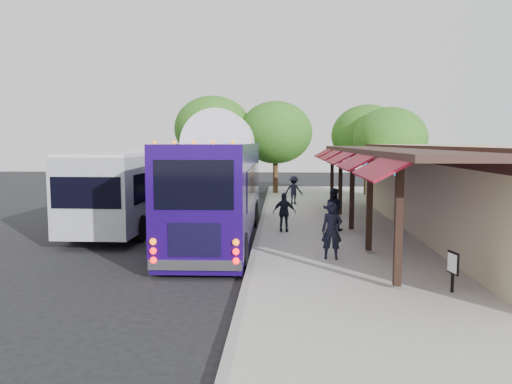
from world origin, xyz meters
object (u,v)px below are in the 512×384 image
(ped_a, at_px, (332,231))
(ped_b, at_px, (333,209))
(coach_bus, at_px, (220,184))
(ped_c, at_px, (284,212))
(ped_d, at_px, (294,190))
(sign_board, at_px, (453,265))
(city_bus, at_px, (140,184))

(ped_a, xyz_separation_m, ped_b, (0.54, 5.03, -0.01))
(ped_b, bearing_deg, coach_bus, 29.93)
(ped_c, relative_size, ped_d, 0.97)
(ped_b, distance_m, ped_d, 8.64)
(ped_c, xyz_separation_m, ped_d, (0.60, 9.00, 0.03))
(coach_bus, xyz_separation_m, ped_d, (3.11, 9.55, -1.16))
(coach_bus, relative_size, sign_board, 12.53)
(ped_d, bearing_deg, ped_c, 103.23)
(city_bus, height_order, ped_c, city_bus)
(city_bus, xyz_separation_m, ped_a, (8.00, -7.28, -0.80))
(ped_b, distance_m, sign_board, 8.57)
(ped_b, relative_size, sign_board, 1.75)
(city_bus, height_order, ped_a, city_bus)
(ped_d, relative_size, sign_board, 1.64)
(coach_bus, height_order, ped_d, coach_bus)
(ped_a, distance_m, ped_c, 4.77)
(ped_a, bearing_deg, ped_b, 87.16)
(coach_bus, bearing_deg, ped_a, -46.10)
(city_bus, xyz_separation_m, ped_d, (7.17, 6.27, -0.87))
(coach_bus, relative_size, city_bus, 1.00)
(coach_bus, height_order, sign_board, coach_bus)
(coach_bus, relative_size, ped_d, 7.66)
(city_bus, distance_m, ped_a, 10.85)
(ped_b, relative_size, ped_c, 1.11)
(sign_board, bearing_deg, ped_d, 88.37)
(ped_d, bearing_deg, coach_bus, 88.99)
(ped_c, height_order, sign_board, ped_c)
(ped_a, relative_size, sign_board, 1.78)
(coach_bus, height_order, city_bus, coach_bus)
(ped_a, relative_size, ped_b, 1.02)
(ped_a, height_order, ped_b, ped_a)
(coach_bus, xyz_separation_m, ped_a, (3.94, -4.01, -1.09))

